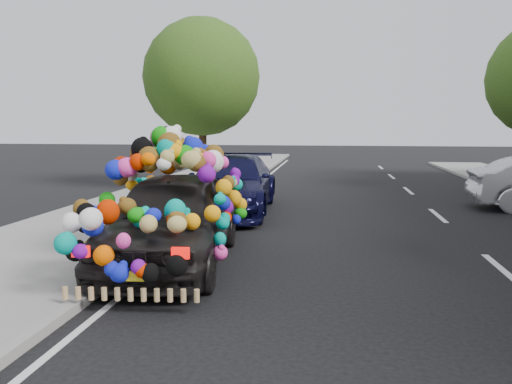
% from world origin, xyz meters
% --- Properties ---
extents(ground, '(100.00, 100.00, 0.00)m').
position_xyz_m(ground, '(0.00, 0.00, 0.00)').
color(ground, black).
rests_on(ground, ground).
extents(sidewalk, '(4.00, 60.00, 0.12)m').
position_xyz_m(sidewalk, '(-4.30, 0.00, 0.06)').
color(sidewalk, gray).
rests_on(sidewalk, ground).
extents(kerb, '(0.15, 60.00, 0.13)m').
position_xyz_m(kerb, '(-2.35, 0.00, 0.07)').
color(kerb, gray).
rests_on(kerb, ground).
extents(lane_markings, '(6.00, 50.00, 0.01)m').
position_xyz_m(lane_markings, '(3.60, 0.00, 0.01)').
color(lane_markings, silver).
rests_on(lane_markings, ground).
extents(tree_near_sidewalk, '(4.20, 4.20, 6.13)m').
position_xyz_m(tree_near_sidewalk, '(-3.80, 9.50, 4.02)').
color(tree_near_sidewalk, '#332114').
rests_on(tree_near_sidewalk, ground).
extents(plush_art_car, '(2.59, 4.93, 2.20)m').
position_xyz_m(plush_art_car, '(-1.80, -0.32, 1.13)').
color(plush_art_car, black).
rests_on(plush_art_car, ground).
extents(navy_sedan, '(2.33, 5.31, 1.52)m').
position_xyz_m(navy_sedan, '(-1.80, 4.78, 0.76)').
color(navy_sedan, black).
rests_on(navy_sedan, ground).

